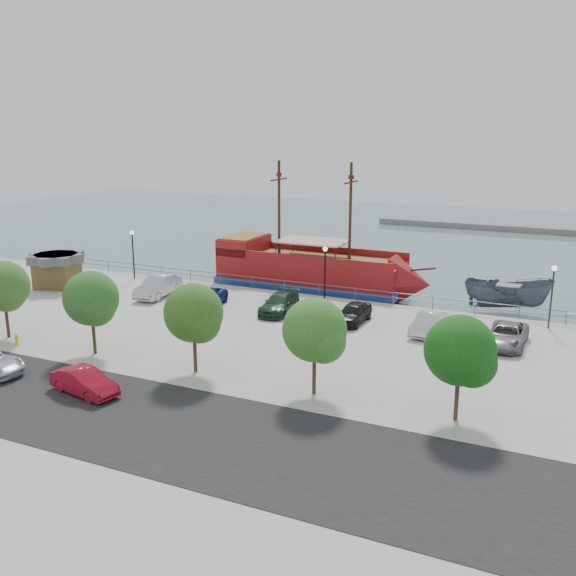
% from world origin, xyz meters
% --- Properties ---
extents(ground, '(160.00, 160.00, 0.00)m').
position_xyz_m(ground, '(0.00, 0.00, -1.00)').
color(ground, slate).
extents(land_slab, '(100.00, 58.00, 1.20)m').
position_xyz_m(land_slab, '(0.00, -21.00, -0.60)').
color(land_slab, '#B1B0AA').
rests_on(land_slab, ground).
extents(street, '(100.00, 8.00, 0.04)m').
position_xyz_m(street, '(0.00, -16.00, 0.01)').
color(street, black).
rests_on(street, land_slab).
extents(sidewalk, '(100.00, 4.00, 0.05)m').
position_xyz_m(sidewalk, '(0.00, -10.00, 0.01)').
color(sidewalk, '#ACA494').
rests_on(sidewalk, land_slab).
extents(seawall_railing, '(50.00, 0.06, 1.00)m').
position_xyz_m(seawall_railing, '(0.00, 7.80, 0.53)').
color(seawall_railing, '#575D60').
rests_on(seawall_railing, land_slab).
extents(far_shore, '(40.00, 3.00, 0.80)m').
position_xyz_m(far_shore, '(10.00, 55.00, -0.60)').
color(far_shore, gray).
rests_on(far_shore, ground).
extents(pirate_ship, '(18.69, 5.32, 11.76)m').
position_xyz_m(pirate_ship, '(-1.96, 11.55, 0.97)').
color(pirate_ship, maroon).
rests_on(pirate_ship, ground).
extents(patrol_boat, '(6.94, 3.72, 2.55)m').
position_xyz_m(patrol_boat, '(12.71, 12.68, 0.27)').
color(patrol_boat, '#4E5460').
rests_on(patrol_boat, ground).
extents(dock_west, '(7.70, 2.95, 0.43)m').
position_xyz_m(dock_west, '(-12.99, 9.20, -0.79)').
color(dock_west, slate).
rests_on(dock_west, ground).
extents(dock_mid, '(6.52, 2.36, 0.37)m').
position_xyz_m(dock_mid, '(6.86, 9.20, -0.82)').
color(dock_mid, gray).
rests_on(dock_mid, ground).
extents(dock_east, '(7.27, 2.97, 0.40)m').
position_xyz_m(dock_east, '(14.93, 9.20, -0.80)').
color(dock_east, gray).
rests_on(dock_east, ground).
extents(shed, '(4.29, 4.29, 2.81)m').
position_xyz_m(shed, '(-21.93, 1.44, 1.50)').
color(shed, brown).
rests_on(shed, land_slab).
extents(street_sedan, '(4.14, 2.12, 1.30)m').
position_xyz_m(street_sedan, '(-4.46, -14.78, 0.65)').
color(street_sedan, '#AB1126').
rests_on(street_sedan, street).
extents(fire_hydrant, '(0.24, 0.24, 0.69)m').
position_xyz_m(fire_hydrant, '(-13.42, -10.80, 0.37)').
color(fire_hydrant, '#EDE504').
rests_on(fire_hydrant, sidewalk).
extents(lamp_post_left, '(0.36, 0.36, 4.28)m').
position_xyz_m(lamp_post_left, '(-18.00, 6.50, 2.94)').
color(lamp_post_left, black).
rests_on(lamp_post_left, land_slab).
extents(lamp_post_mid, '(0.36, 0.36, 4.28)m').
position_xyz_m(lamp_post_mid, '(0.00, 6.50, 2.94)').
color(lamp_post_mid, black).
rests_on(lamp_post_mid, land_slab).
extents(lamp_post_right, '(0.36, 0.36, 4.28)m').
position_xyz_m(lamp_post_right, '(16.00, 6.50, 2.94)').
color(lamp_post_right, black).
rests_on(lamp_post_right, land_slab).
extents(tree_b, '(3.30, 3.20, 5.00)m').
position_xyz_m(tree_b, '(-14.85, -10.07, 3.30)').
color(tree_b, '#473321').
rests_on(tree_b, sidewalk).
extents(tree_c, '(3.30, 3.20, 5.00)m').
position_xyz_m(tree_c, '(-7.85, -10.07, 3.30)').
color(tree_c, '#473321').
rests_on(tree_c, sidewalk).
extents(tree_d, '(3.30, 3.20, 5.00)m').
position_xyz_m(tree_d, '(-0.85, -10.07, 3.30)').
color(tree_d, '#473321').
rests_on(tree_d, sidewalk).
extents(tree_e, '(3.30, 3.20, 5.00)m').
position_xyz_m(tree_e, '(6.15, -10.07, 3.30)').
color(tree_e, '#473321').
rests_on(tree_e, sidewalk).
extents(tree_f, '(3.30, 3.20, 5.00)m').
position_xyz_m(tree_f, '(13.15, -10.07, 3.30)').
color(tree_f, '#473321').
rests_on(tree_f, sidewalk).
extents(parked_car_b, '(2.21, 5.08, 1.62)m').
position_xyz_m(parked_car_b, '(-12.49, 2.41, 0.81)').
color(parked_car_b, silver).
rests_on(parked_car_b, land_slab).
extents(parked_car_c, '(2.69, 5.02, 1.34)m').
position_xyz_m(parked_car_c, '(-7.62, 1.27, 0.67)').
color(parked_car_c, navy).
rests_on(parked_car_c, land_slab).
extents(parked_car_d, '(2.26, 4.82, 1.36)m').
position_xyz_m(parked_car_d, '(-1.85, 2.36, 0.68)').
color(parked_car_d, '#1D3C27').
rests_on(parked_car_d, land_slab).
extents(parked_car_e, '(1.74, 4.11, 1.39)m').
position_xyz_m(parked_car_e, '(3.78, 2.29, 0.69)').
color(parked_car_e, black).
rests_on(parked_car_e, land_slab).
extents(parked_car_f, '(1.78, 4.22, 1.35)m').
position_xyz_m(parked_car_f, '(8.98, 2.08, 0.68)').
color(parked_car_f, silver).
rests_on(parked_car_f, land_slab).
extents(parked_car_g, '(2.36, 4.87, 1.34)m').
position_xyz_m(parked_car_g, '(13.85, 1.78, 0.67)').
color(parked_car_g, gray).
rests_on(parked_car_g, land_slab).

